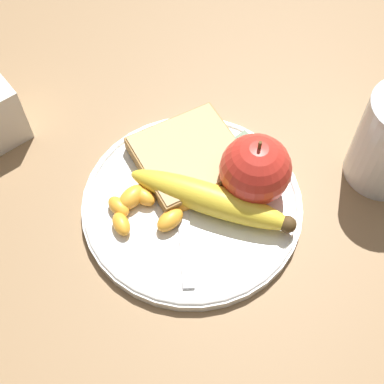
# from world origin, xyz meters

# --- Properties ---
(ground_plane) EXTENTS (3.00, 3.00, 0.00)m
(ground_plane) POSITION_xyz_m (0.00, 0.00, 0.00)
(ground_plane) COLOR olive
(plate) EXTENTS (0.24, 0.24, 0.01)m
(plate) POSITION_xyz_m (0.00, 0.00, 0.01)
(plate) COLOR white
(plate) RESTS_ON ground_plane
(apple) EXTENTS (0.08, 0.08, 0.08)m
(apple) POSITION_xyz_m (-0.06, 0.03, 0.05)
(apple) COLOR red
(apple) RESTS_ON plate
(banana) EXTENTS (0.12, 0.17, 0.03)m
(banana) POSITION_xyz_m (-0.01, 0.02, 0.03)
(banana) COLOR yellow
(banana) RESTS_ON plate
(bread_slice) EXTENTS (0.13, 0.12, 0.02)m
(bread_slice) POSITION_xyz_m (-0.03, -0.04, 0.02)
(bread_slice) COLOR olive
(bread_slice) RESTS_ON plate
(fork) EXTENTS (0.11, 0.15, 0.00)m
(fork) POSITION_xyz_m (0.01, -0.01, 0.01)
(fork) COLOR silver
(fork) RESTS_ON plate
(jam_packet) EXTENTS (0.04, 0.03, 0.02)m
(jam_packet) POSITION_xyz_m (-0.08, -0.01, 0.02)
(jam_packet) COLOR silver
(jam_packet) RESTS_ON plate
(orange_segment_0) EXTENTS (0.03, 0.03, 0.02)m
(orange_segment_0) POSITION_xyz_m (0.04, -0.03, 0.02)
(orange_segment_0) COLOR #F9A32D
(orange_segment_0) RESTS_ON plate
(orange_segment_1) EXTENTS (0.03, 0.02, 0.02)m
(orange_segment_1) POSITION_xyz_m (0.03, 0.01, 0.02)
(orange_segment_1) COLOR #F9A32D
(orange_segment_1) RESTS_ON plate
(orange_segment_2) EXTENTS (0.02, 0.03, 0.01)m
(orange_segment_2) POSITION_xyz_m (0.01, -0.05, 0.02)
(orange_segment_2) COLOR #F9A32D
(orange_segment_2) RESTS_ON plate
(orange_segment_3) EXTENTS (0.03, 0.02, 0.02)m
(orange_segment_3) POSITION_xyz_m (0.01, -0.00, 0.02)
(orange_segment_3) COLOR #F9A32D
(orange_segment_3) RESTS_ON plate
(orange_segment_4) EXTENTS (0.02, 0.03, 0.01)m
(orange_segment_4) POSITION_xyz_m (0.02, -0.05, 0.02)
(orange_segment_4) COLOR #F9A32D
(orange_segment_4) RESTS_ON plate
(orange_segment_5) EXTENTS (0.02, 0.03, 0.02)m
(orange_segment_5) POSITION_xyz_m (0.07, -0.04, 0.02)
(orange_segment_5) COLOR #F9A32D
(orange_segment_5) RESTS_ON plate
(orange_segment_6) EXTENTS (0.02, 0.03, 0.02)m
(orange_segment_6) POSITION_xyz_m (0.08, -0.02, 0.02)
(orange_segment_6) COLOR #F9A32D
(orange_segment_6) RESTS_ON plate
(orange_segment_7) EXTENTS (0.04, 0.03, 0.02)m
(orange_segment_7) POSITION_xyz_m (0.05, -0.04, 0.02)
(orange_segment_7) COLOR #F9A32D
(orange_segment_7) RESTS_ON plate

